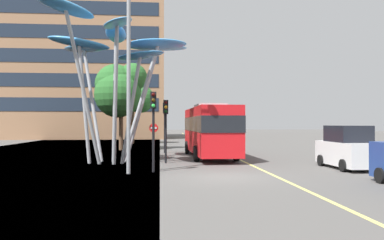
% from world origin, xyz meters
% --- Properties ---
extents(ground, '(120.00, 240.00, 0.10)m').
position_xyz_m(ground, '(-0.67, 0.00, -0.05)').
color(ground, '#54514F').
extents(red_bus, '(2.88, 10.16, 3.56)m').
position_xyz_m(red_bus, '(0.61, 9.42, 1.95)').
color(red_bus, red).
rests_on(red_bus, ground).
extents(leaf_sculpture, '(8.78, 8.37, 8.90)m').
position_xyz_m(leaf_sculpture, '(-5.35, 6.25, 6.72)').
color(leaf_sculpture, '#9EA0A5').
rests_on(leaf_sculpture, ground).
extents(traffic_light_kerb_near, '(0.28, 0.42, 3.77)m').
position_xyz_m(traffic_light_kerb_near, '(-3.03, 1.74, 2.73)').
color(traffic_light_kerb_near, black).
rests_on(traffic_light_kerb_near, ground).
extents(traffic_light_kerb_far, '(0.28, 0.42, 3.63)m').
position_xyz_m(traffic_light_kerb_far, '(-2.39, 5.77, 2.63)').
color(traffic_light_kerb_far, black).
rests_on(traffic_light_kerb_far, ground).
extents(traffic_light_island_mid, '(0.28, 0.42, 3.87)m').
position_xyz_m(traffic_light_island_mid, '(-2.37, 13.38, 2.80)').
color(traffic_light_island_mid, black).
rests_on(traffic_light_island_mid, ground).
extents(car_parked_mid, '(1.91, 4.10, 2.18)m').
position_xyz_m(car_parked_mid, '(6.76, 2.42, 1.01)').
color(car_parked_mid, silver).
rests_on(car_parked_mid, ground).
extents(street_lamp, '(1.35, 0.44, 8.92)m').
position_xyz_m(street_lamp, '(-3.91, 1.33, 5.53)').
color(street_lamp, gray).
rests_on(street_lamp, ground).
extents(tree_pavement_near, '(4.44, 4.63, 7.46)m').
position_xyz_m(tree_pavement_near, '(-6.26, 17.01, 5.27)').
color(tree_pavement_near, brown).
rests_on(tree_pavement_near, ground).
extents(tree_pavement_far, '(4.95, 4.58, 7.26)m').
position_xyz_m(tree_pavement_far, '(-6.10, 27.48, 5.08)').
color(tree_pavement_far, brown).
rests_on(tree_pavement_far, ground).
extents(no_entry_sign, '(0.60, 0.12, 2.28)m').
position_xyz_m(no_entry_sign, '(-3.14, 9.37, 1.53)').
color(no_entry_sign, gray).
rests_on(no_entry_sign, ground).
extents(backdrop_building, '(24.17, 13.04, 23.56)m').
position_xyz_m(backdrop_building, '(-14.26, 44.52, 11.78)').
color(backdrop_building, '#936B4C').
rests_on(backdrop_building, ground).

